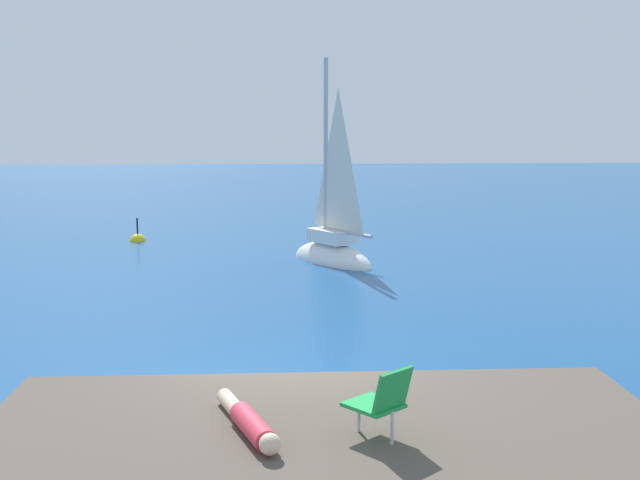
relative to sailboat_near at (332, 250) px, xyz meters
name	(u,v)px	position (x,y,z in m)	size (l,w,h in m)	color
ground_plane	(293,403)	(-1.65, -12.02, -0.36)	(160.00, 160.00, 0.00)	navy
shore_ledge	(329,476)	(-1.40, -15.26, 0.03)	(7.57, 4.55, 0.78)	brown
boulder_seaward	(449,418)	(0.49, -12.74, -0.36)	(1.47, 1.17, 0.81)	#4E5047
boulder_inland	(260,432)	(-2.13, -13.06, -0.36)	(1.55, 1.24, 0.85)	#4D4C45
sailboat_near	(332,250)	(0.00, 0.00, 0.00)	(2.85, 3.63, 6.69)	white
person_sunbather	(249,422)	(-2.23, -15.00, 0.54)	(0.72, 1.70, 0.25)	#DB384C
beach_chair	(382,399)	(-0.86, -15.29, 0.86)	(0.75, 0.76, 0.80)	green
marker_buoy	(138,241)	(-6.59, 4.87, -0.36)	(0.56, 0.56, 1.13)	yellow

